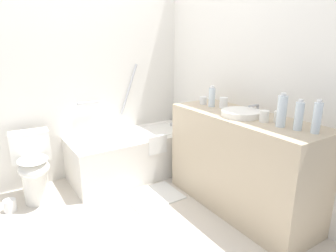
{
  "coord_description": "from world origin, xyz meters",
  "views": [
    {
      "loc": [
        -0.78,
        -2.02,
        1.53
      ],
      "look_at": [
        0.57,
        0.08,
        0.79
      ],
      "focal_mm": 31.47,
      "sensor_mm": 36.0,
      "label": 1
    }
  ],
  "objects_px": {
    "drinking_glass_2": "(224,103)",
    "drinking_glass_3": "(278,117)",
    "sink_faucet": "(257,109)",
    "sink_basin": "(241,113)",
    "drinking_glass_0": "(203,100)",
    "water_bottle_2": "(212,97)",
    "water_bottle_3": "(317,118)",
    "toilet": "(33,166)",
    "bathtub": "(133,153)",
    "water_bottle_1": "(282,111)",
    "bath_mat": "(153,196)",
    "drinking_glass_1": "(264,116)",
    "toilet_paper_roll": "(10,205)",
    "water_bottle_0": "(299,116)"
  },
  "relations": [
    {
      "from": "drinking_glass_2",
      "to": "drinking_glass_3",
      "type": "height_order",
      "value": "drinking_glass_2"
    },
    {
      "from": "sink_faucet",
      "to": "drinking_glass_3",
      "type": "bearing_deg",
      "value": -108.06
    },
    {
      "from": "sink_basin",
      "to": "drinking_glass_0",
      "type": "height_order",
      "value": "drinking_glass_0"
    },
    {
      "from": "water_bottle_2",
      "to": "water_bottle_3",
      "type": "distance_m",
      "value": 1.05
    },
    {
      "from": "toilet",
      "to": "sink_faucet",
      "type": "height_order",
      "value": "sink_faucet"
    },
    {
      "from": "sink_faucet",
      "to": "drinking_glass_0",
      "type": "xyz_separation_m",
      "value": [
        -0.16,
        0.55,
        0.0
      ]
    },
    {
      "from": "bathtub",
      "to": "drinking_glass_0",
      "type": "xyz_separation_m",
      "value": [
        0.51,
        -0.61,
        0.67
      ]
    },
    {
      "from": "sink_basin",
      "to": "water_bottle_1",
      "type": "bearing_deg",
      "value": -87.61
    },
    {
      "from": "bathtub",
      "to": "sink_faucet",
      "type": "relative_size",
      "value": 9.35
    },
    {
      "from": "bathtub",
      "to": "water_bottle_2",
      "type": "distance_m",
      "value": 1.15
    },
    {
      "from": "bathtub",
      "to": "sink_faucet",
      "type": "distance_m",
      "value": 1.5
    },
    {
      "from": "toilet",
      "to": "water_bottle_3",
      "type": "height_order",
      "value": "water_bottle_3"
    },
    {
      "from": "toilet",
      "to": "bath_mat",
      "type": "relative_size",
      "value": 1.28
    },
    {
      "from": "drinking_glass_0",
      "to": "drinking_glass_2",
      "type": "bearing_deg",
      "value": -76.81
    },
    {
      "from": "toilet",
      "to": "drinking_glass_1",
      "type": "height_order",
      "value": "drinking_glass_1"
    },
    {
      "from": "drinking_glass_1",
      "to": "sink_basin",
      "type": "bearing_deg",
      "value": 93.57
    },
    {
      "from": "water_bottle_1",
      "to": "bath_mat",
      "type": "xyz_separation_m",
      "value": [
        -0.56,
        0.98,
        -1.01
      ]
    },
    {
      "from": "bathtub",
      "to": "drinking_glass_3",
      "type": "distance_m",
      "value": 1.71
    },
    {
      "from": "drinking_glass_2",
      "to": "toilet_paper_roll",
      "type": "xyz_separation_m",
      "value": [
        -1.87,
        0.77,
        -0.89
      ]
    },
    {
      "from": "toilet",
      "to": "sink_basin",
      "type": "relative_size",
      "value": 2.01
    },
    {
      "from": "sink_basin",
      "to": "bath_mat",
      "type": "xyz_separation_m",
      "value": [
        -0.54,
        0.59,
        -0.91
      ]
    },
    {
      "from": "sink_faucet",
      "to": "drinking_glass_2",
      "type": "distance_m",
      "value": 0.33
    },
    {
      "from": "drinking_glass_0",
      "to": "water_bottle_1",
      "type": "bearing_deg",
      "value": -91.17
    },
    {
      "from": "water_bottle_2",
      "to": "bath_mat",
      "type": "xyz_separation_m",
      "value": [
        -0.58,
        0.17,
        -0.98
      ]
    },
    {
      "from": "water_bottle_0",
      "to": "sink_faucet",
      "type": "bearing_deg",
      "value": 73.73
    },
    {
      "from": "water_bottle_1",
      "to": "bath_mat",
      "type": "height_order",
      "value": "water_bottle_1"
    },
    {
      "from": "water_bottle_2",
      "to": "drinking_glass_1",
      "type": "distance_m",
      "value": 0.65
    },
    {
      "from": "drinking_glass_2",
      "to": "water_bottle_2",
      "type": "bearing_deg",
      "value": 118.36
    },
    {
      "from": "sink_basin",
      "to": "sink_faucet",
      "type": "xyz_separation_m",
      "value": [
        0.19,
        0.0,
        0.01
      ]
    },
    {
      "from": "drinking_glass_0",
      "to": "drinking_glass_2",
      "type": "height_order",
      "value": "drinking_glass_2"
    },
    {
      "from": "bathtub",
      "to": "toilet_paper_roll",
      "type": "bearing_deg",
      "value": -176.29
    },
    {
      "from": "bath_mat",
      "to": "drinking_glass_1",
      "type": "bearing_deg",
      "value": -55.9
    },
    {
      "from": "sink_basin",
      "to": "drinking_glass_1",
      "type": "distance_m",
      "value": 0.23
    },
    {
      "from": "drinking_glass_1",
      "to": "bath_mat",
      "type": "bearing_deg",
      "value": 124.1
    },
    {
      "from": "sink_faucet",
      "to": "bath_mat",
      "type": "bearing_deg",
      "value": 141.32
    },
    {
      "from": "drinking_glass_3",
      "to": "drinking_glass_1",
      "type": "bearing_deg",
      "value": 140.37
    },
    {
      "from": "toilet",
      "to": "drinking_glass_0",
      "type": "xyz_separation_m",
      "value": [
        1.57,
        -0.62,
        0.57
      ]
    },
    {
      "from": "toilet",
      "to": "drinking_glass_1",
      "type": "distance_m",
      "value": 2.17
    },
    {
      "from": "drinking_glass_2",
      "to": "bath_mat",
      "type": "xyz_separation_m",
      "value": [
        -0.63,
        0.28,
        -0.94
      ]
    },
    {
      "from": "sink_faucet",
      "to": "toilet_paper_roll",
      "type": "height_order",
      "value": "sink_faucet"
    },
    {
      "from": "sink_basin",
      "to": "water_bottle_2",
      "type": "relative_size",
      "value": 1.65
    },
    {
      "from": "drinking_glass_1",
      "to": "water_bottle_2",
      "type": "bearing_deg",
      "value": 88.31
    },
    {
      "from": "sink_basin",
      "to": "toilet_paper_roll",
      "type": "relative_size",
      "value": 3.02
    },
    {
      "from": "water_bottle_3",
      "to": "drinking_glass_2",
      "type": "height_order",
      "value": "water_bottle_3"
    },
    {
      "from": "drinking_glass_3",
      "to": "bath_mat",
      "type": "bearing_deg",
      "value": 125.67
    },
    {
      "from": "toilet",
      "to": "drinking_glass_1",
      "type": "bearing_deg",
      "value": 52.62
    },
    {
      "from": "drinking_glass_2",
      "to": "bath_mat",
      "type": "relative_size",
      "value": 0.19
    },
    {
      "from": "water_bottle_3",
      "to": "drinking_glass_1",
      "type": "distance_m",
      "value": 0.4
    },
    {
      "from": "toilet",
      "to": "drinking_glass_2",
      "type": "height_order",
      "value": "drinking_glass_2"
    },
    {
      "from": "bathtub",
      "to": "drinking_glass_2",
      "type": "bearing_deg",
      "value": -56.61
    }
  ]
}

